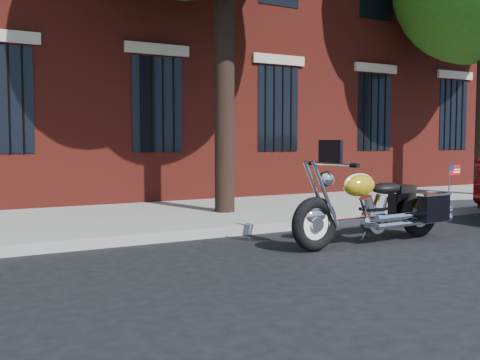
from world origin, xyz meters
TOP-DOWN VIEW (x-y plane):
  - ground at (0.00, 0.00)m, footprint 120.00×120.00m
  - curb at (0.00, 1.38)m, footprint 40.00×0.16m
  - sidewalk at (0.00, 3.26)m, footprint 40.00×3.60m
  - motorcycle at (1.38, -0.13)m, footprint 2.86×0.90m

SIDE VIEW (x-z plane):
  - ground at x=0.00m, z-range 0.00..0.00m
  - curb at x=0.00m, z-range 0.00..0.15m
  - sidewalk at x=0.00m, z-range 0.00..0.15m
  - motorcycle at x=1.38m, z-range -0.23..1.20m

